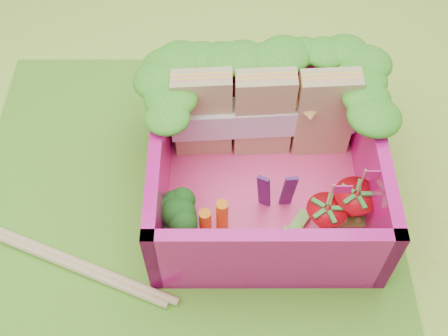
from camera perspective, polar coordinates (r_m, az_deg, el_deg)
ground at (r=3.48m, az=-3.99°, el=-4.23°), size 14.00×14.00×0.00m
placemat at (r=3.47m, az=-4.01°, el=-4.10°), size 2.60×2.60×0.03m
bento_floor at (r=3.50m, az=3.97°, el=-2.15°), size 1.30×1.30×0.05m
bento_box at (r=3.29m, az=4.21°, el=0.26°), size 1.30×1.30×0.55m
lettuce_ruffle at (r=3.35m, az=4.19°, el=10.19°), size 1.43×0.77×0.11m
sandwich_stack at (r=3.43m, az=4.14°, el=5.47°), size 1.14×0.24×0.62m
broccoli at (r=3.16m, az=-4.53°, el=-4.77°), size 0.32×0.32×0.26m
carrot_sticks at (r=3.20m, az=-0.99°, el=-5.29°), size 0.17×0.11×0.26m
purple_wedges at (r=3.24m, az=5.32°, el=-2.36°), size 0.21×0.05×0.38m
strawberry_left at (r=3.25m, az=10.17°, el=-5.13°), size 0.23×0.23×0.47m
strawberry_right at (r=3.32m, az=12.96°, el=-3.82°), size 0.25×0.25×0.49m
snap_peas at (r=3.38m, az=10.72°, el=-4.86°), size 0.63×0.53×0.05m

